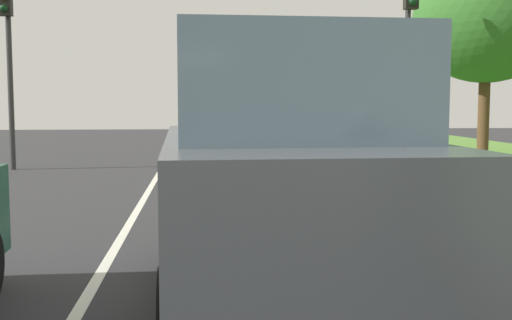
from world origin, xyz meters
TOP-DOWN VIEW (x-y plane):
  - ground_plane at (0.00, 14.00)m, footprint 60.00×60.00m
  - lane_line_center at (-0.70, 14.00)m, footprint 0.12×32.00m
  - lane_line_right_edge at (3.60, 14.00)m, footprint 0.12×32.00m
  - curb_right at (4.10, 14.00)m, footprint 0.24×48.00m
  - car_suv_ahead at (1.01, 8.32)m, footprint 2.09×4.56m
  - traffic_light_near_right at (5.41, 18.28)m, footprint 0.32×0.50m
  - traffic_light_overhead_left at (-4.54, 19.83)m, footprint 0.32×0.50m
  - tree_roadside_far at (8.38, 20.50)m, footprint 4.11×4.11m

SIDE VIEW (x-z plane):
  - ground_plane at x=0.00m, z-range 0.00..0.00m
  - lane_line_center at x=-0.70m, z-range 0.00..0.01m
  - lane_line_right_edge at x=3.60m, z-range 0.00..0.01m
  - curb_right at x=4.10m, z-range 0.00..0.12m
  - car_suv_ahead at x=1.01m, z-range 0.03..2.31m
  - traffic_light_overhead_left at x=-4.54m, z-range 0.91..5.91m
  - traffic_light_near_right at x=5.41m, z-range 0.89..6.05m
  - tree_roadside_far at x=8.38m, z-range 1.13..6.92m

